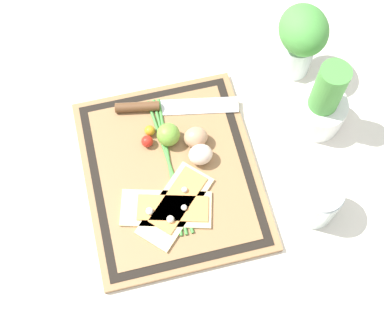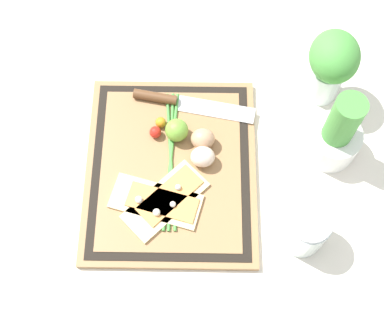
{
  "view_description": "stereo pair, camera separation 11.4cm",
  "coord_description": "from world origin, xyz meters",
  "px_view_note": "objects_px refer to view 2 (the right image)",
  "views": [
    {
      "loc": [
        0.45,
        -0.06,
        1.09
      ],
      "look_at": [
        0.0,
        0.05,
        0.04
      ],
      "focal_mm": 50.0,
      "sensor_mm": 36.0,
      "label": 1
    },
    {
      "loc": [
        0.46,
        0.05,
        1.09
      ],
      "look_at": [
        0.0,
        0.05,
        0.04
      ],
      "focal_mm": 50.0,
      "sensor_mm": 36.0,
      "label": 2
    }
  ],
  "objects_px": {
    "pizza_slice_near": "(157,202)",
    "cherry_tomato_red": "(155,132)",
    "knife": "(174,101)",
    "egg_brown": "(203,139)",
    "cherry_tomato_yellow": "(161,122)",
    "herb_glass": "(331,64)",
    "herb_pot": "(336,135)",
    "egg_pink": "(203,157)",
    "pizza_slice_far": "(166,200)",
    "sauce_jar": "(305,230)",
    "lime": "(177,130)"
  },
  "relations": [
    {
      "from": "knife",
      "to": "sauce_jar",
      "type": "relative_size",
      "value": 2.49
    },
    {
      "from": "pizza_slice_near",
      "to": "herb_glass",
      "type": "distance_m",
      "value": 0.48
    },
    {
      "from": "egg_pink",
      "to": "cherry_tomato_yellow",
      "type": "height_order",
      "value": "egg_pink"
    },
    {
      "from": "pizza_slice_near",
      "to": "cherry_tomato_red",
      "type": "bearing_deg",
      "value": -176.58
    },
    {
      "from": "pizza_slice_near",
      "to": "egg_pink",
      "type": "height_order",
      "value": "egg_pink"
    },
    {
      "from": "cherry_tomato_yellow",
      "to": "sauce_jar",
      "type": "distance_m",
      "value": 0.39
    },
    {
      "from": "pizza_slice_near",
      "to": "egg_pink",
      "type": "relative_size",
      "value": 3.89
    },
    {
      "from": "pizza_slice_near",
      "to": "herb_pot",
      "type": "relative_size",
      "value": 1.01
    },
    {
      "from": "egg_pink",
      "to": "cherry_tomato_yellow",
      "type": "bearing_deg",
      "value": -133.0
    },
    {
      "from": "herb_pot",
      "to": "herb_glass",
      "type": "relative_size",
      "value": 1.04
    },
    {
      "from": "herb_glass",
      "to": "egg_brown",
      "type": "bearing_deg",
      "value": -61.89
    },
    {
      "from": "knife",
      "to": "herb_glass",
      "type": "xyz_separation_m",
      "value": [
        -0.04,
        0.34,
        0.09
      ]
    },
    {
      "from": "cherry_tomato_yellow",
      "to": "herb_pot",
      "type": "distance_m",
      "value": 0.38
    },
    {
      "from": "pizza_slice_far",
      "to": "sauce_jar",
      "type": "distance_m",
      "value": 0.29
    },
    {
      "from": "cherry_tomato_red",
      "to": "herb_pot",
      "type": "xyz_separation_m",
      "value": [
        0.02,
        0.39,
        0.04
      ]
    },
    {
      "from": "egg_pink",
      "to": "knife",
      "type": "bearing_deg",
      "value": -155.45
    },
    {
      "from": "knife",
      "to": "herb_glass",
      "type": "height_order",
      "value": "herb_glass"
    },
    {
      "from": "cherry_tomato_yellow",
      "to": "sauce_jar",
      "type": "height_order",
      "value": "sauce_jar"
    },
    {
      "from": "egg_pink",
      "to": "sauce_jar",
      "type": "xyz_separation_m",
      "value": [
        0.16,
        0.21,
        0.01
      ]
    },
    {
      "from": "egg_brown",
      "to": "pizza_slice_near",
      "type": "bearing_deg",
      "value": -34.21
    },
    {
      "from": "egg_brown",
      "to": "cherry_tomato_yellow",
      "type": "height_order",
      "value": "egg_brown"
    },
    {
      "from": "pizza_slice_far",
      "to": "egg_pink",
      "type": "height_order",
      "value": "egg_pink"
    },
    {
      "from": "egg_pink",
      "to": "herb_pot",
      "type": "xyz_separation_m",
      "value": [
        -0.04,
        0.28,
        0.03
      ]
    },
    {
      "from": "egg_pink",
      "to": "cherry_tomato_red",
      "type": "bearing_deg",
      "value": -120.85
    },
    {
      "from": "cherry_tomato_yellow",
      "to": "sauce_jar",
      "type": "relative_size",
      "value": 0.21
    },
    {
      "from": "knife",
      "to": "herb_glass",
      "type": "distance_m",
      "value": 0.36
    },
    {
      "from": "pizza_slice_far",
      "to": "knife",
      "type": "xyz_separation_m",
      "value": [
        -0.24,
        0.01,
        0.0
      ]
    },
    {
      "from": "knife",
      "to": "pizza_slice_far",
      "type": "bearing_deg",
      "value": -2.25
    },
    {
      "from": "pizza_slice_near",
      "to": "sauce_jar",
      "type": "relative_size",
      "value": 1.81
    },
    {
      "from": "egg_brown",
      "to": "cherry_tomato_red",
      "type": "relative_size",
      "value": 1.99
    },
    {
      "from": "pizza_slice_far",
      "to": "sauce_jar",
      "type": "relative_size",
      "value": 1.68
    },
    {
      "from": "pizza_slice_far",
      "to": "sauce_jar",
      "type": "height_order",
      "value": "sauce_jar"
    },
    {
      "from": "pizza_slice_far",
      "to": "lime",
      "type": "distance_m",
      "value": 0.16
    },
    {
      "from": "cherry_tomato_yellow",
      "to": "herb_glass",
      "type": "height_order",
      "value": "herb_glass"
    },
    {
      "from": "pizza_slice_far",
      "to": "egg_brown",
      "type": "relative_size",
      "value": 3.62
    },
    {
      "from": "cherry_tomato_yellow",
      "to": "egg_pink",
      "type": "bearing_deg",
      "value": 47.0
    },
    {
      "from": "lime",
      "to": "herb_pot",
      "type": "relative_size",
      "value": 0.25
    },
    {
      "from": "lime",
      "to": "herb_glass",
      "type": "relative_size",
      "value": 0.27
    },
    {
      "from": "cherry_tomato_yellow",
      "to": "sauce_jar",
      "type": "xyz_separation_m",
      "value": [
        0.25,
        0.3,
        0.02
      ]
    },
    {
      "from": "sauce_jar",
      "to": "lime",
      "type": "bearing_deg",
      "value": -130.49
    },
    {
      "from": "pizza_slice_near",
      "to": "herb_glass",
      "type": "bearing_deg",
      "value": 127.75
    },
    {
      "from": "cherry_tomato_red",
      "to": "cherry_tomato_yellow",
      "type": "xyz_separation_m",
      "value": [
        -0.03,
        0.01,
        -0.0
      ]
    },
    {
      "from": "knife",
      "to": "lime",
      "type": "xyz_separation_m",
      "value": [
        0.08,
        0.01,
        0.02
      ]
    },
    {
      "from": "knife",
      "to": "egg_pink",
      "type": "relative_size",
      "value": 5.35
    },
    {
      "from": "pizza_slice_near",
      "to": "cherry_tomato_yellow",
      "type": "xyz_separation_m",
      "value": [
        -0.19,
        0.0,
        0.01
      ]
    },
    {
      "from": "lime",
      "to": "herb_glass",
      "type": "height_order",
      "value": "herb_glass"
    },
    {
      "from": "pizza_slice_near",
      "to": "sauce_jar",
      "type": "bearing_deg",
      "value": 77.71
    },
    {
      "from": "knife",
      "to": "lime",
      "type": "height_order",
      "value": "lime"
    },
    {
      "from": "cherry_tomato_red",
      "to": "herb_pot",
      "type": "distance_m",
      "value": 0.39
    },
    {
      "from": "knife",
      "to": "pizza_slice_near",
      "type": "bearing_deg",
      "value": -6.72
    }
  ]
}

